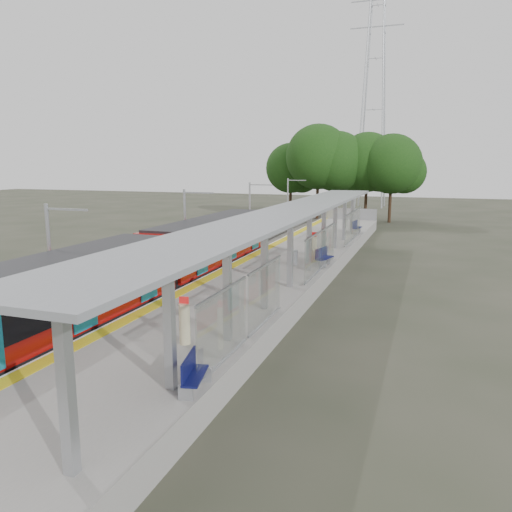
{
  "coord_description": "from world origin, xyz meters",
  "views": [
    {
      "loc": [
        8.35,
        -9.18,
        7.01
      ],
      "look_at": [
        0.01,
        14.63,
        2.3
      ],
      "focal_mm": 35.0,
      "sensor_mm": 36.0,
      "label": 1
    }
  ],
  "objects": [
    {
      "name": "tree_cluster",
      "position": [
        -2.31,
        52.49,
        7.14
      ],
      "size": [
        19.56,
        9.94,
        11.69
      ],
      "color": "#382316",
      "rests_on": "ground"
    },
    {
      "name": "train",
      "position": [
        -4.5,
        12.07,
        2.05
      ],
      "size": [
        2.74,
        27.6,
        3.62
      ],
      "color": "black",
      "rests_on": "ground"
    },
    {
      "name": "pylon",
      "position": [
        -1.0,
        73.0,
        19.0
      ],
      "size": [
        8.0,
        4.0,
        38.0
      ],
      "primitive_type": null,
      "color": "#9EA0A5",
      "rests_on": "ground"
    },
    {
      "name": "end_fence",
      "position": [
        0.0,
        44.95,
        1.6
      ],
      "size": [
        6.0,
        0.1,
        1.2
      ],
      "primitive_type": "cube",
      "color": "#9EA0A5",
      "rests_on": "platform"
    },
    {
      "name": "info_pillar_near",
      "position": [
        0.79,
        5.14,
        1.71
      ],
      "size": [
        0.37,
        0.37,
        1.64
      ],
      "rotation": [
        0.0,
        0.0,
        0.19
      ],
      "color": "beige",
      "rests_on": "platform"
    },
    {
      "name": "platform",
      "position": [
        0.0,
        20.0,
        0.5
      ],
      "size": [
        6.0,
        50.0,
        1.0
      ],
      "primitive_type": "cube",
      "color": "gray",
      "rests_on": "ground"
    },
    {
      "name": "bench_far",
      "position": [
        2.33,
        34.37,
        1.57
      ],
      "size": [
        0.65,
        1.64,
        1.09
      ],
      "rotation": [
        0.0,
        0.0,
        -0.11
      ],
      "color": "#101452",
      "rests_on": "platform"
    },
    {
      "name": "ground",
      "position": [
        0.0,
        0.0,
        0.0
      ],
      "size": [
        200.0,
        200.0,
        0.0
      ],
      "primitive_type": "plane",
      "color": "#474438",
      "rests_on": "ground"
    },
    {
      "name": "catenary_masts",
      "position": [
        -6.22,
        19.0,
        2.91
      ],
      "size": [
        2.08,
        48.16,
        5.4
      ],
      "color": "#9EA0A5",
      "rests_on": "ground"
    },
    {
      "name": "bench_near",
      "position": [
        2.61,
        2.05,
        1.52
      ],
      "size": [
        0.76,
        1.51,
        0.99
      ],
      "rotation": [
        0.0,
        0.0,
        0.23
      ],
      "color": "#101452",
      "rests_on": "platform"
    },
    {
      "name": "tactile_strip",
      "position": [
        -2.55,
        20.0,
        1.01
      ],
      "size": [
        0.6,
        50.0,
        0.02
      ],
      "primitive_type": "cube",
      "color": "yellow",
      "rests_on": "platform"
    },
    {
      "name": "litter_bin",
      "position": [
        0.8,
        19.25,
        1.44
      ],
      "size": [
        0.46,
        0.46,
        0.89
      ],
      "primitive_type": "cylinder",
      "rotation": [
        0.0,
        0.0,
        0.05
      ],
      "color": "#9EA0A5",
      "rests_on": "platform"
    },
    {
      "name": "canopy",
      "position": [
        1.61,
        16.19,
        4.2
      ],
      "size": [
        3.27,
        38.0,
        3.66
      ],
      "color": "#9EA0A5",
      "rests_on": "platform"
    },
    {
      "name": "bench_mid",
      "position": [
        2.52,
        19.51,
        1.57
      ],
      "size": [
        0.82,
        1.66,
        1.09
      ],
      "rotation": [
        0.0,
        0.0,
        -0.22
      ],
      "color": "#101452",
      "rests_on": "platform"
    },
    {
      "name": "trackbed",
      "position": [
        -4.5,
        20.0,
        0.12
      ],
      "size": [
        3.0,
        70.0,
        0.24
      ],
      "primitive_type": "cube",
      "color": "#59544C",
      "rests_on": "ground"
    },
    {
      "name": "info_pillar_far",
      "position": [
        1.68,
        20.55,
        1.8
      ],
      "size": [
        0.42,
        0.42,
        1.85
      ],
      "rotation": [
        0.0,
        0.0,
        -0.01
      ],
      "color": "beige",
      "rests_on": "platform"
    }
  ]
}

